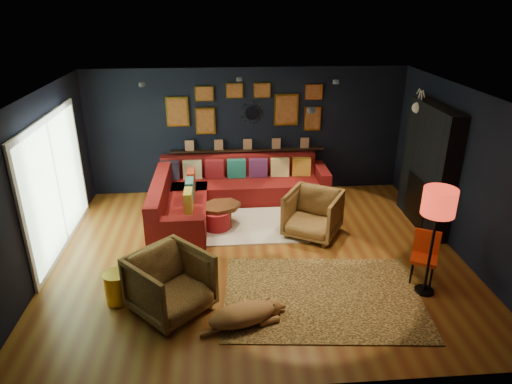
{
  "coord_description": "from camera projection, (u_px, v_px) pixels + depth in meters",
  "views": [
    {
      "loc": [
        -0.55,
        -6.4,
        3.88
      ],
      "look_at": [
        -0.01,
        0.3,
        0.99
      ],
      "focal_mm": 32.0,
      "sensor_mm": 36.0,
      "label": 1
    }
  ],
  "objects": [
    {
      "name": "floor",
      "position": [
        258.0,
        255.0,
        7.44
      ],
      "size": [
        6.5,
        6.5,
        0.0
      ],
      "primitive_type": "plane",
      "color": "brown",
      "rests_on": "ground"
    },
    {
      "name": "room_walls",
      "position": [
        258.0,
        163.0,
        6.81
      ],
      "size": [
        6.5,
        6.5,
        6.5
      ],
      "color": "black",
      "rests_on": "ground"
    },
    {
      "name": "sectional",
      "position": [
        219.0,
        194.0,
        8.92
      ],
      "size": [
        3.41,
        2.69,
        0.86
      ],
      "color": "maroon",
      "rests_on": "ground"
    },
    {
      "name": "ledge",
      "position": [
        248.0,
        150.0,
        9.53
      ],
      "size": [
        3.2,
        0.12,
        0.04
      ],
      "primitive_type": "cube",
      "color": "black",
      "rests_on": "room_walls"
    },
    {
      "name": "gallery_wall",
      "position": [
        246.0,
        108.0,
        9.21
      ],
      "size": [
        3.15,
        0.04,
        1.02
      ],
      "color": "gold",
      "rests_on": "room_walls"
    },
    {
      "name": "sunburst_mirror",
      "position": [
        252.0,
        113.0,
        9.26
      ],
      "size": [
        0.47,
        0.16,
        0.47
      ],
      "color": "silver",
      "rests_on": "room_walls"
    },
    {
      "name": "fireplace",
      "position": [
        428.0,
        171.0,
        8.08
      ],
      "size": [
        0.31,
        1.6,
        2.2
      ],
      "color": "black",
      "rests_on": "ground"
    },
    {
      "name": "deer_head",
      "position": [
        427.0,
        107.0,
        8.14
      ],
      "size": [
        0.5,
        0.28,
        0.45
      ],
      "color": "white",
      "rests_on": "fireplace"
    },
    {
      "name": "sliding_door",
      "position": [
        56.0,
        184.0,
        7.32
      ],
      "size": [
        0.06,
        2.8,
        2.2
      ],
      "color": "white",
      "rests_on": "ground"
    },
    {
      "name": "ceiling_spots",
      "position": [
        254.0,
        88.0,
        7.16
      ],
      "size": [
        3.3,
        2.5,
        0.06
      ],
      "color": "black",
      "rests_on": "room_walls"
    },
    {
      "name": "shag_rug",
      "position": [
        250.0,
        225.0,
        8.36
      ],
      "size": [
        1.97,
        1.44,
        0.03
      ],
      "primitive_type": "cube",
      "rotation": [
        0.0,
        0.0,
        0.01
      ],
      "color": "silver",
      "rests_on": "ground"
    },
    {
      "name": "leopard_rug",
      "position": [
        322.0,
        296.0,
        6.4
      ],
      "size": [
        2.9,
        2.19,
        0.02
      ],
      "primitive_type": "cube",
      "rotation": [
        0.0,
        0.0,
        -0.09
      ],
      "color": "tan",
      "rests_on": "ground"
    },
    {
      "name": "coffee_table",
      "position": [
        220.0,
        209.0,
        8.25
      ],
      "size": [
        0.95,
        0.85,
        0.39
      ],
      "rotation": [
        0.0,
        0.0,
        0.4
      ],
      "color": "brown",
      "rests_on": "shag_rug"
    },
    {
      "name": "pouf",
      "position": [
        217.0,
        219.0,
        8.2
      ],
      "size": [
        0.49,
        0.49,
        0.32
      ],
      "primitive_type": "cylinder",
      "color": "maroon",
      "rests_on": "shag_rug"
    },
    {
      "name": "armchair_left",
      "position": [
        170.0,
        281.0,
        5.94
      ],
      "size": [
        1.24,
        1.23,
        0.93
      ],
      "primitive_type": "imported",
      "rotation": [
        0.0,
        0.0,
        0.76
      ],
      "color": "#C38B43",
      "rests_on": "ground"
    },
    {
      "name": "armchair_right",
      "position": [
        313.0,
        212.0,
        7.88
      ],
      "size": [
        1.16,
        1.14,
        0.89
      ],
      "primitive_type": "imported",
      "rotation": [
        0.0,
        0.0,
        -0.53
      ],
      "color": "#C38B43",
      "rests_on": "ground"
    },
    {
      "name": "gold_stool",
      "position": [
        118.0,
        287.0,
        6.23
      ],
      "size": [
        0.35,
        0.35,
        0.44
      ],
      "primitive_type": "cylinder",
      "color": "gold",
      "rests_on": "ground"
    },
    {
      "name": "orange_chair",
      "position": [
        425.0,
        253.0,
        6.62
      ],
      "size": [
        0.49,
        0.49,
        0.78
      ],
      "rotation": [
        0.0,
        0.0,
        -0.5
      ],
      "color": "black",
      "rests_on": "ground"
    },
    {
      "name": "floor_lamp",
      "position": [
        439.0,
        207.0,
        5.97
      ],
      "size": [
        0.44,
        0.44,
        1.6
      ],
      "color": "black",
      "rests_on": "ground"
    },
    {
      "name": "dog",
      "position": [
        242.0,
        311.0,
        5.77
      ],
      "size": [
        1.34,
        0.94,
        0.38
      ],
      "primitive_type": null,
      "rotation": [
        0.0,
        0.0,
        0.31
      ],
      "color": "#A86E41",
      "rests_on": "leopard_rug"
    }
  ]
}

